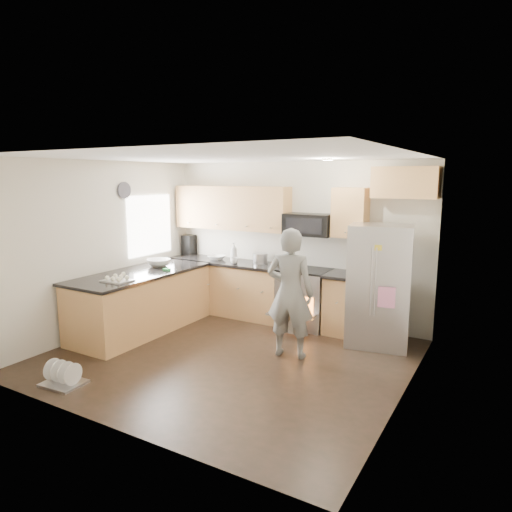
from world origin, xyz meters
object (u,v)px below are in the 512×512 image
Objects in this scene: person at (290,293)px; dish_rack at (63,378)px; stove_range at (305,285)px; refrigerator at (379,286)px.

person is 3.57× the size of dish_rack.
refrigerator is (1.23, -0.24, 0.18)m from stove_range.
dish_rack is at bearing -114.95° from stove_range.
refrigerator is 1.00× the size of person.
stove_range is 1.04× the size of person.
person is 2.91m from dish_rack.
person is at bearing -74.91° from stove_range.
person is at bearing -142.36° from refrigerator.
person is (0.33, -1.23, 0.18)m from stove_range.
dish_rack is at bearing 37.89° from person.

